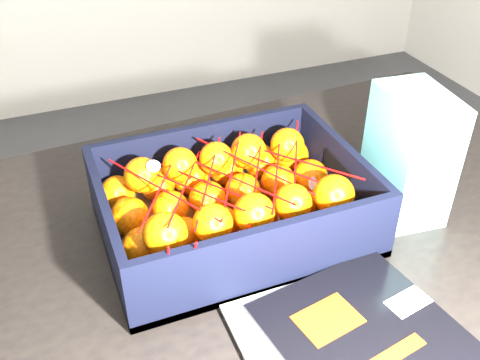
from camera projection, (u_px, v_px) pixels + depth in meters
name	position (u px, v px, depth m)	size (l,w,h in m)	color
table	(256.00, 293.00, 0.86)	(1.24, 0.86, 0.75)	black
produce_crate	(232.00, 211.00, 0.81)	(0.37, 0.28, 0.11)	olive
clementine_heap	(234.00, 200.00, 0.80)	(0.35, 0.26, 0.10)	#EF6305
mesh_net	(229.00, 180.00, 0.77)	(0.31, 0.25, 0.09)	red
retail_carton	(409.00, 154.00, 0.82)	(0.09, 0.13, 0.20)	silver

